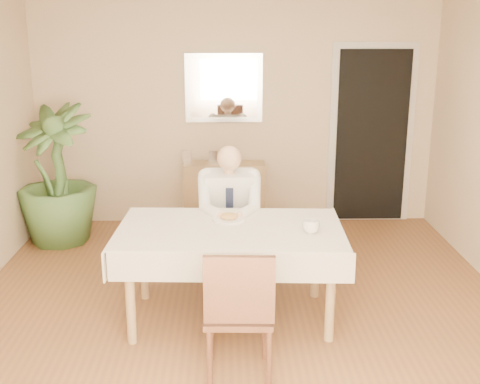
{
  "coord_description": "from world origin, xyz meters",
  "views": [
    {
      "loc": [
        -0.11,
        -4.27,
        2.26
      ],
      "look_at": [
        0.0,
        0.35,
        0.95
      ],
      "focal_mm": 45.0,
      "sensor_mm": 36.0,
      "label": 1
    }
  ],
  "objects_px": {
    "coffee_mug": "(311,227)",
    "sideboard": "(224,194)",
    "potted_palm": "(56,175)",
    "chair_far": "(229,219)",
    "seated_man": "(230,212)",
    "dining_table": "(230,238)",
    "chair_near": "(239,309)"
  },
  "relations": [
    {
      "from": "dining_table",
      "to": "chair_far",
      "type": "bearing_deg",
      "value": 92.38
    },
    {
      "from": "chair_far",
      "to": "potted_palm",
      "type": "height_order",
      "value": "potted_palm"
    },
    {
      "from": "dining_table",
      "to": "seated_man",
      "type": "relative_size",
      "value": 1.41
    },
    {
      "from": "dining_table",
      "to": "chair_far",
      "type": "height_order",
      "value": "chair_far"
    },
    {
      "from": "chair_far",
      "to": "sideboard",
      "type": "relative_size",
      "value": 1.03
    },
    {
      "from": "seated_man",
      "to": "coffee_mug",
      "type": "distance_m",
      "value": 0.94
    },
    {
      "from": "coffee_mug",
      "to": "potted_palm",
      "type": "bearing_deg",
      "value": 141.62
    },
    {
      "from": "potted_palm",
      "to": "sideboard",
      "type": "bearing_deg",
      "value": 15.98
    },
    {
      "from": "chair_near",
      "to": "potted_palm",
      "type": "relative_size",
      "value": 0.63
    },
    {
      "from": "seated_man",
      "to": "sideboard",
      "type": "relative_size",
      "value": 1.37
    },
    {
      "from": "dining_table",
      "to": "chair_near",
      "type": "relative_size",
      "value": 1.91
    },
    {
      "from": "coffee_mug",
      "to": "potted_palm",
      "type": "relative_size",
      "value": 0.08
    },
    {
      "from": "sideboard",
      "to": "dining_table",
      "type": "bearing_deg",
      "value": -89.07
    },
    {
      "from": "seated_man",
      "to": "potted_palm",
      "type": "relative_size",
      "value": 0.85
    },
    {
      "from": "chair_far",
      "to": "chair_near",
      "type": "height_order",
      "value": "chair_far"
    },
    {
      "from": "potted_palm",
      "to": "coffee_mug",
      "type": "bearing_deg",
      "value": -38.38
    },
    {
      "from": "seated_man",
      "to": "coffee_mug",
      "type": "relative_size",
      "value": 10.1
    },
    {
      "from": "chair_far",
      "to": "sideboard",
      "type": "xyz_separation_m",
      "value": [
        -0.05,
        1.38,
        -0.17
      ]
    },
    {
      "from": "coffee_mug",
      "to": "chair_far",
      "type": "bearing_deg",
      "value": 120.6
    },
    {
      "from": "chair_near",
      "to": "potted_palm",
      "type": "distance_m",
      "value": 3.23
    },
    {
      "from": "sideboard",
      "to": "chair_near",
      "type": "bearing_deg",
      "value": -88.55
    },
    {
      "from": "coffee_mug",
      "to": "sideboard",
      "type": "distance_m",
      "value": 2.52
    },
    {
      "from": "coffee_mug",
      "to": "sideboard",
      "type": "bearing_deg",
      "value": 105.11
    },
    {
      "from": "seated_man",
      "to": "coffee_mug",
      "type": "height_order",
      "value": "seated_man"
    },
    {
      "from": "chair_near",
      "to": "coffee_mug",
      "type": "bearing_deg",
      "value": 55.67
    },
    {
      "from": "chair_far",
      "to": "seated_man",
      "type": "height_order",
      "value": "seated_man"
    },
    {
      "from": "chair_near",
      "to": "coffee_mug",
      "type": "distance_m",
      "value": 0.97
    },
    {
      "from": "seated_man",
      "to": "potted_palm",
      "type": "bearing_deg",
      "value": 146.78
    },
    {
      "from": "chair_near",
      "to": "potted_palm",
      "type": "bearing_deg",
      "value": 126.76
    },
    {
      "from": "sideboard",
      "to": "chair_far",
      "type": "bearing_deg",
      "value": -88.29
    },
    {
      "from": "dining_table",
      "to": "potted_palm",
      "type": "distance_m",
      "value": 2.52
    },
    {
      "from": "seated_man",
      "to": "sideboard",
      "type": "height_order",
      "value": "seated_man"
    }
  ]
}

